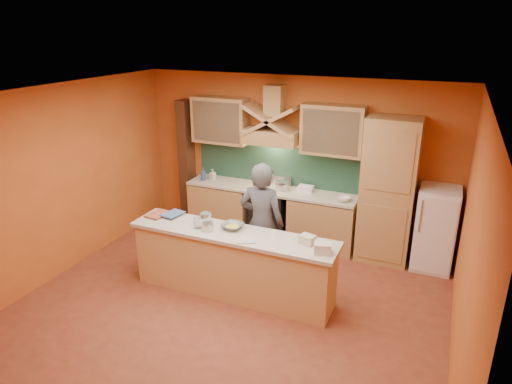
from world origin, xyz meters
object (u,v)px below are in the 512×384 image
at_px(kitchen_scale, 208,228).
at_px(mixing_bowl, 232,226).
at_px(person, 262,224).
at_px(fridge, 435,229).
at_px(stove, 270,213).

height_order(kitchen_scale, mixing_bowl, kitchen_scale).
distance_m(kitchen_scale, mixing_bowl, 0.34).
bearing_deg(mixing_bowl, person, 56.60).
relative_size(fridge, kitchen_scale, 10.82).
distance_m(person, kitchen_scale, 0.81).
bearing_deg(mixing_bowl, fridge, 35.21).
distance_m(stove, person, 1.53).
distance_m(fridge, person, 2.69).
bearing_deg(person, fridge, -150.80).
bearing_deg(person, mixing_bowl, 54.35).
xyz_separation_m(stove, mixing_bowl, (0.15, -1.80, 0.53)).
bearing_deg(kitchen_scale, person, 45.56).
bearing_deg(stove, kitchen_scale, -93.46).
relative_size(kitchen_scale, mixing_bowl, 0.40).
relative_size(stove, person, 0.50).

